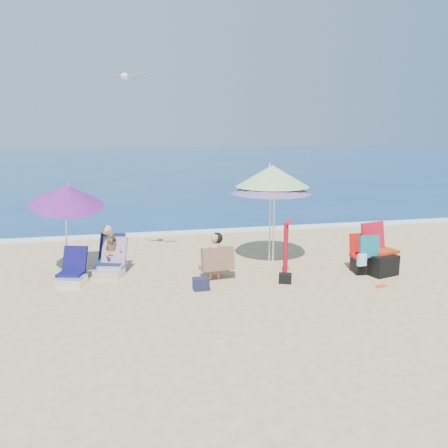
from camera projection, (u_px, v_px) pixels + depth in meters
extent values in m
plane|color=#D8BC84|center=(249.00, 285.00, 9.25)|extent=(120.00, 120.00, 0.00)
cube|color=navy|center=(144.00, 160.00, 52.26)|extent=(120.00, 80.00, 0.12)
cube|color=white|center=(205.00, 232.00, 14.12)|extent=(120.00, 0.50, 0.04)
cylinder|color=silver|center=(270.00, 222.00, 10.65)|extent=(0.04, 0.04, 1.99)
cone|color=#E31E7A|center=(271.00, 184.00, 10.48)|extent=(2.12, 2.12, 0.45)
cylinder|color=silver|center=(272.00, 176.00, 10.46)|extent=(0.03, 0.03, 0.12)
cylinder|color=white|center=(274.00, 218.00, 10.67)|extent=(0.05, 0.05, 2.18)
cone|color=#57B51B|center=(272.00, 176.00, 10.63)|extent=(2.24, 2.24, 0.52)
cylinder|color=white|center=(270.00, 166.00, 10.72)|extent=(0.04, 0.04, 0.14)
cylinder|color=white|center=(66.00, 233.00, 9.92)|extent=(0.19, 0.46, 1.77)
cone|color=#C61C72|center=(67.00, 195.00, 9.67)|extent=(2.03, 2.07, 0.82)
cylinder|color=white|center=(69.00, 185.00, 9.71)|extent=(0.05, 0.07, 0.12)
cylinder|color=#A80C1D|center=(286.00, 250.00, 9.57)|extent=(0.13, 0.13, 1.23)
cone|color=red|center=(290.00, 221.00, 9.37)|extent=(0.18, 0.18, 0.15)
cube|color=#0D0E4B|center=(71.00, 273.00, 9.40)|extent=(0.61, 0.57, 0.06)
cube|color=#0D0C47|center=(75.00, 259.00, 9.50)|extent=(0.57, 0.43, 0.54)
cube|color=white|center=(72.00, 281.00, 9.24)|extent=(0.63, 0.59, 0.16)
cube|color=#F17255|center=(113.00, 265.00, 9.93)|extent=(0.68, 0.63, 0.07)
cube|color=#E96652|center=(114.00, 250.00, 10.05)|extent=(0.62, 0.48, 0.59)
cube|color=silver|center=(109.00, 273.00, 9.76)|extent=(0.70, 0.66, 0.18)
cube|color=#B8310D|center=(380.00, 251.00, 10.07)|extent=(0.75, 0.70, 0.07)
cube|color=red|center=(373.00, 236.00, 10.13)|extent=(0.66, 0.33, 0.64)
cube|color=black|center=(380.00, 264.00, 9.90)|extent=(0.73, 0.68, 0.45)
cube|color=red|center=(363.00, 257.00, 10.00)|extent=(0.52, 0.47, 0.05)
cube|color=red|center=(360.00, 244.00, 10.15)|extent=(0.50, 0.17, 0.49)
cube|color=black|center=(364.00, 265.00, 10.03)|extent=(0.50, 0.45, 0.35)
cube|color=#0B828D|center=(369.00, 246.00, 9.74)|extent=(0.45, 0.19, 0.50)
cube|color=#99D7F6|center=(362.00, 260.00, 9.65)|extent=(0.20, 0.11, 0.26)
imported|color=tan|center=(214.00, 257.00, 9.50)|extent=(0.39, 0.28, 1.00)
cube|color=#450E64|center=(214.00, 269.00, 9.65)|extent=(0.60, 0.55, 0.07)
cube|color=navy|center=(218.00, 259.00, 9.45)|extent=(0.71, 0.32, 0.51)
sphere|color=black|center=(217.00, 238.00, 9.50)|extent=(0.24, 0.24, 0.24)
imported|color=tan|center=(112.00, 252.00, 9.98)|extent=(0.54, 0.47, 0.95)
cube|color=#0D244B|center=(110.00, 264.00, 9.98)|extent=(0.69, 0.64, 0.07)
cube|color=#0B1D41|center=(112.00, 247.00, 10.26)|extent=(0.64, 0.48, 0.61)
sphere|color=tan|center=(107.00, 230.00, 10.04)|extent=(0.23, 0.23, 0.23)
cube|color=#1B1D3C|center=(201.00, 284.00, 8.93)|extent=(0.32, 0.23, 0.24)
cube|color=tan|center=(213.00, 262.00, 10.46)|extent=(0.31, 0.26, 0.23)
cube|color=black|center=(285.00, 278.00, 9.33)|extent=(0.32, 0.27, 0.21)
cube|color=#EB4D18|center=(381.00, 286.00, 9.12)|extent=(0.26, 0.17, 0.03)
ellipsoid|color=white|center=(125.00, 76.00, 9.61)|extent=(0.28, 0.40, 0.14)
cube|color=gray|center=(116.00, 75.00, 9.56)|extent=(0.37, 0.20, 0.08)
cube|color=gray|center=(138.00, 74.00, 9.46)|extent=(0.37, 0.20, 0.08)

